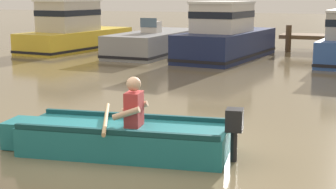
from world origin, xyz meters
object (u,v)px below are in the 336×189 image
at_px(moored_boat_yellow, 74,32).
at_px(moored_boat_navy, 226,37).
at_px(rowboat_with_person, 120,137).
at_px(moored_boat_grey, 156,43).

bearing_deg(moored_boat_yellow, moored_boat_navy, -4.73).
distance_m(moored_boat_yellow, moored_boat_navy, 6.88).
xyz_separation_m(rowboat_with_person, moored_boat_yellow, (-8.45, 12.59, 0.54)).
distance_m(moored_boat_grey, moored_boat_navy, 3.10).
distance_m(rowboat_with_person, moored_boat_navy, 12.14).
bearing_deg(moored_boat_navy, moored_boat_yellow, 175.27).
height_order(rowboat_with_person, moored_boat_navy, moored_boat_navy).
xyz_separation_m(rowboat_with_person, moored_boat_navy, (-1.59, 12.02, 0.55)).
distance_m(rowboat_with_person, moored_boat_yellow, 15.17).
relative_size(rowboat_with_person, moored_boat_yellow, 0.61).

